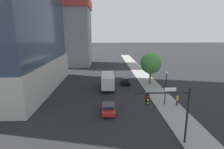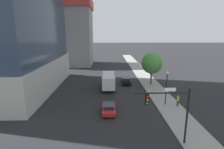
{
  "view_description": "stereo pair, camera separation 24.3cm",
  "coord_description": "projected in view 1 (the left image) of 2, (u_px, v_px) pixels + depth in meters",
  "views": [
    {
      "loc": [
        -2.11,
        -11.31,
        11.29
      ],
      "look_at": [
        -1.4,
        9.46,
        6.41
      ],
      "focal_mm": 28.56,
      "sensor_mm": 36.0,
      "label": 1
    },
    {
      "loc": [
        -1.87,
        -11.32,
        11.29
      ],
      "look_at": [
        -1.4,
        9.46,
        6.41
      ],
      "focal_mm": 28.56,
      "sensor_mm": 36.0,
      "label": 2
    }
  ],
  "objects": [
    {
      "name": "street_tree",
      "position": [
        151.0,
        63.0,
        39.06
      ],
      "size": [
        4.6,
        4.6,
        6.95
      ],
      "color": "brown",
      "rests_on": "sidewalk"
    },
    {
      "name": "traffic_light_pole",
      "position": [
        170.0,
        106.0,
        17.58
      ],
      "size": [
        5.54,
        0.48,
        5.99
      ],
      "color": "black",
      "rests_on": "sidewalk"
    },
    {
      "name": "car_red",
      "position": [
        109.0,
        108.0,
        25.67
      ],
      "size": [
        1.82,
        4.21,
        1.33
      ],
      "color": "red",
      "rests_on": "ground"
    },
    {
      "name": "construction_building",
      "position": [
        69.0,
        29.0,
        61.8
      ],
      "size": [
        15.25,
        14.0,
        30.73
      ],
      "color": "gray",
      "rests_on": "ground"
    },
    {
      "name": "sidewalk",
      "position": [
        158.0,
        94.0,
        33.35
      ],
      "size": [
        4.04,
        120.0,
        0.15
      ],
      "primitive_type": "cube",
      "color": "gray",
      "rests_on": "ground"
    },
    {
      "name": "street_lamp",
      "position": [
        166.0,
        83.0,
        27.66
      ],
      "size": [
        0.44,
        0.44,
        5.35
      ],
      "color": "black",
      "rests_on": "sidewalk"
    },
    {
      "name": "box_truck",
      "position": [
        108.0,
        80.0,
        36.83
      ],
      "size": [
        2.47,
        7.81,
        3.05
      ],
      "color": "silver",
      "rests_on": "ground"
    },
    {
      "name": "pedestrian_yellow_shirt",
      "position": [
        177.0,
        100.0,
        27.75
      ],
      "size": [
        0.34,
        0.34,
        1.8
      ],
      "color": "#38334C",
      "rests_on": "sidewalk"
    },
    {
      "name": "car_black",
      "position": [
        125.0,
        81.0,
        40.26
      ],
      "size": [
        1.9,
        4.11,
        1.46
      ],
      "color": "black",
      "rests_on": "ground"
    }
  ]
}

